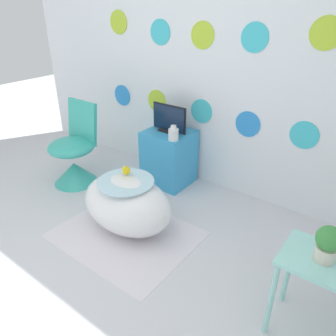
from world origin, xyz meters
name	(u,v)px	position (x,y,z in m)	size (l,w,h in m)	color
ground_plane	(17,306)	(0.00, 0.00, 0.00)	(12.00, 12.00, 0.00)	silver
wall_back_dotted	(203,56)	(0.00, 2.18, 1.30)	(4.78, 0.05, 2.60)	white
rug	(126,234)	(0.06, 0.96, 0.00)	(1.13, 0.90, 0.01)	silver
bathtub	(127,204)	(0.01, 1.05, 0.24)	(0.84, 0.57, 0.48)	white
rubber_duck	(126,170)	(-0.05, 1.12, 0.52)	(0.07, 0.08, 0.08)	yellow
chair	(74,158)	(-1.00, 1.30, 0.28)	(0.48, 0.48, 0.86)	#38B2A3
tv_cabinet	(169,157)	(-0.20, 1.91, 0.29)	(0.46, 0.43, 0.58)	#389ED6
tv	(169,120)	(-0.20, 1.91, 0.70)	(0.39, 0.12, 0.28)	black
vase	(173,134)	(-0.03, 1.76, 0.64)	(0.10, 0.10, 0.15)	white
side_table	(318,277)	(1.54, 0.95, 0.44)	(0.42, 0.34, 0.56)	#99E0D8
potted_plant_left	(328,243)	(1.54, 0.95, 0.67)	(0.13, 0.13, 0.21)	beige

